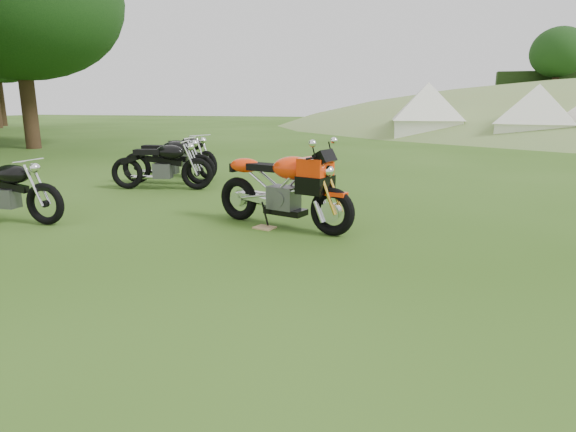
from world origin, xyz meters
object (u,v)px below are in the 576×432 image
(plywood_board, at_px, (265,228))
(vintage_moto_c, at_px, (161,164))
(sport_motorcycle, at_px, (282,182))
(vintage_moto_d, at_px, (187,154))
(tent_left, at_px, (427,111))
(vintage_moto_a, at_px, (4,189))
(vintage_moto_b, at_px, (168,159))
(tent_mid, at_px, (536,114))

(plywood_board, xyz_separation_m, vintage_moto_c, (-3.10, 2.42, 0.53))
(sport_motorcycle, xyz_separation_m, vintage_moto_c, (-3.32, 2.27, -0.11))
(vintage_moto_c, bearing_deg, plywood_board, -51.21)
(plywood_board, xyz_separation_m, vintage_moto_d, (-3.50, 4.24, 0.54))
(plywood_board, relative_size, tent_left, 0.09)
(plywood_board, xyz_separation_m, tent_left, (1.87, 19.35, 1.35))
(sport_motorcycle, xyz_separation_m, plywood_board, (-0.22, -0.16, -0.64))
(vintage_moto_a, xyz_separation_m, tent_left, (5.72, 20.11, 0.85))
(vintage_moto_a, distance_m, vintage_moto_b, 3.87)
(vintage_moto_a, relative_size, vintage_moto_b, 0.93)
(sport_motorcycle, bearing_deg, plywood_board, -126.87)
(plywood_board, relative_size, vintage_moto_c, 0.14)
(vintage_moto_a, bearing_deg, sport_motorcycle, 10.25)
(vintage_moto_c, distance_m, tent_left, 17.66)
(vintage_moto_b, relative_size, tent_left, 0.67)
(sport_motorcycle, bearing_deg, tent_mid, 87.29)
(tent_left, bearing_deg, vintage_moto_b, -113.09)
(vintage_moto_a, xyz_separation_m, vintage_moto_c, (0.74, 3.18, 0.03))
(vintage_moto_b, bearing_deg, tent_left, 66.79)
(vintage_moto_a, xyz_separation_m, vintage_moto_b, (0.51, 3.83, 0.04))
(vintage_moto_a, xyz_separation_m, tent_mid, (10.35, 18.09, 0.79))
(sport_motorcycle, relative_size, vintage_moto_a, 1.12)
(sport_motorcycle, height_order, tent_mid, tent_mid)
(sport_motorcycle, height_order, vintage_moto_a, sport_motorcycle)
(sport_motorcycle, height_order, vintage_moto_b, sport_motorcycle)
(vintage_moto_a, height_order, tent_left, tent_left)
(tent_left, bearing_deg, tent_mid, -28.93)
(sport_motorcycle, xyz_separation_m, vintage_moto_b, (-3.55, 2.91, -0.10))
(sport_motorcycle, xyz_separation_m, vintage_moto_a, (-4.06, -0.92, -0.14))
(tent_mid, bearing_deg, plywood_board, -98.08)
(vintage_moto_a, height_order, tent_mid, tent_mid)
(plywood_board, height_order, vintage_moto_d, vintage_moto_d)
(vintage_moto_a, height_order, vintage_moto_b, vintage_moto_b)
(tent_left, bearing_deg, vintage_moto_c, -111.73)
(vintage_moto_a, distance_m, vintage_moto_c, 3.27)
(sport_motorcycle, height_order, tent_left, tent_left)
(tent_left, relative_size, tent_mid, 1.05)
(plywood_board, distance_m, vintage_moto_c, 3.97)
(sport_motorcycle, relative_size, tent_mid, 0.73)
(vintage_moto_a, relative_size, vintage_moto_d, 0.93)
(vintage_moto_a, relative_size, tent_mid, 0.65)
(vintage_moto_d, height_order, tent_left, tent_left)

